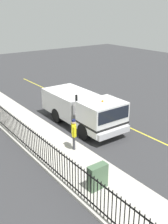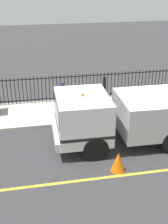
{
  "view_description": "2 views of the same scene",
  "coord_description": "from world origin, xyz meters",
  "px_view_note": "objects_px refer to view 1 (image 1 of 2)",
  "views": [
    {
      "loc": [
        9.23,
        14.25,
        7.08
      ],
      "look_at": [
        0.85,
        2.98,
        1.62
      ],
      "focal_mm": 42.71,
      "sensor_mm": 36.0,
      "label": 1
    },
    {
      "loc": [
        -10.1,
        5.28,
        6.4
      ],
      "look_at": [
        0.52,
        3.27,
        1.17
      ],
      "focal_mm": 46.93,
      "sensor_mm": 36.0,
      "label": 2
    }
  ],
  "objects_px": {
    "worker_standing": "(74,131)",
    "utility_cabinet": "(97,177)",
    "work_truck": "(84,108)",
    "traffic_cone": "(115,118)"
  },
  "relations": [
    {
      "from": "utility_cabinet",
      "to": "traffic_cone",
      "type": "bearing_deg",
      "value": -138.68
    },
    {
      "from": "utility_cabinet",
      "to": "traffic_cone",
      "type": "relative_size",
      "value": 1.46
    },
    {
      "from": "work_truck",
      "to": "utility_cabinet",
      "type": "height_order",
      "value": "work_truck"
    },
    {
      "from": "utility_cabinet",
      "to": "traffic_cone",
      "type": "xyz_separation_m",
      "value": [
        -5.34,
        -4.69,
        -0.3
      ]
    },
    {
      "from": "worker_standing",
      "to": "utility_cabinet",
      "type": "bearing_deg",
      "value": -169.73
    },
    {
      "from": "utility_cabinet",
      "to": "work_truck",
      "type": "bearing_deg",
      "value": -122.05
    },
    {
      "from": "worker_standing",
      "to": "utility_cabinet",
      "type": "distance_m",
      "value": 3.51
    },
    {
      "from": "worker_standing",
      "to": "traffic_cone",
      "type": "xyz_separation_m",
      "value": [
        -4.24,
        -1.4,
        -0.82
      ]
    },
    {
      "from": "utility_cabinet",
      "to": "worker_standing",
      "type": "bearing_deg",
      "value": -108.47
    },
    {
      "from": "work_truck",
      "to": "traffic_cone",
      "type": "bearing_deg",
      "value": 157.19
    }
  ]
}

